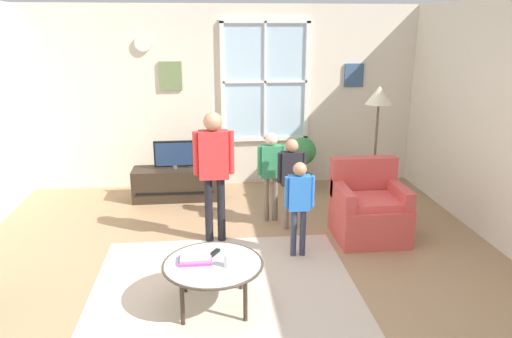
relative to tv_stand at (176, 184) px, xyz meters
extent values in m
cube|color=#9E7A56|center=(0.73, -2.49, -0.23)|extent=(6.23, 6.81, 0.02)
cube|color=beige|center=(0.73, 0.67, 1.09)|extent=(5.63, 0.12, 2.61)
cube|color=silver|center=(1.31, 0.60, 1.32)|extent=(1.23, 0.02, 1.69)
cube|color=white|center=(1.31, 0.58, 2.16)|extent=(1.29, 0.04, 0.06)
cube|color=white|center=(1.31, 0.58, 0.47)|extent=(1.29, 0.04, 0.06)
cube|color=white|center=(0.70, 0.58, 1.32)|extent=(0.06, 0.04, 1.69)
cube|color=white|center=(1.93, 0.58, 1.32)|extent=(0.06, 0.04, 1.69)
cube|color=white|center=(1.31, 0.58, 1.32)|extent=(0.03, 0.04, 1.69)
cube|color=white|center=(1.31, 0.58, 1.32)|extent=(1.23, 0.04, 0.03)
cube|color=#667A4C|center=(-0.04, 0.59, 1.41)|extent=(0.32, 0.03, 0.40)
cube|color=#38567A|center=(2.63, 0.59, 1.40)|extent=(0.28, 0.03, 0.34)
cylinder|color=silver|center=(-0.39, 0.58, 1.87)|extent=(0.24, 0.04, 0.24)
cube|color=#C6B29E|center=(0.57, -2.48, -0.22)|extent=(2.42, 2.14, 0.01)
cube|color=#2D2319|center=(0.00, 0.00, 0.00)|extent=(1.15, 0.42, 0.44)
cube|color=black|center=(0.00, -0.21, -0.07)|extent=(1.04, 0.02, 0.02)
cylinder|color=#4C4C4C|center=(0.00, 0.00, 0.24)|extent=(0.08, 0.08, 0.05)
cube|color=black|center=(0.00, 0.00, 0.43)|extent=(0.54, 0.05, 0.36)
cube|color=navy|center=(0.00, -0.03, 0.43)|extent=(0.50, 0.01, 0.32)
cube|color=#D14C47|center=(2.24, -1.54, -0.01)|extent=(0.76, 0.72, 0.42)
cube|color=#D14C47|center=(2.24, -1.24, 0.43)|extent=(0.76, 0.16, 0.45)
cube|color=#D14C47|center=(1.92, -1.54, 0.30)|extent=(0.12, 0.65, 0.20)
cube|color=#D14C47|center=(2.56, -1.54, 0.30)|extent=(0.12, 0.65, 0.20)
cube|color=#E1524D|center=(2.24, -1.59, 0.24)|extent=(0.61, 0.50, 0.08)
cylinder|color=#99B2B7|center=(0.47, -2.76, 0.18)|extent=(0.83, 0.83, 0.02)
torus|color=#3F3328|center=(0.47, -2.76, 0.18)|extent=(0.86, 0.86, 0.02)
cylinder|color=#33281E|center=(0.22, -2.50, -0.02)|extent=(0.04, 0.04, 0.39)
cylinder|color=#33281E|center=(0.73, -2.50, -0.02)|extent=(0.04, 0.04, 0.39)
cylinder|color=#33281E|center=(0.22, -3.01, -0.02)|extent=(0.04, 0.04, 0.39)
cylinder|color=#33281E|center=(0.73, -3.01, -0.02)|extent=(0.04, 0.04, 0.39)
cube|color=#C7459D|center=(0.33, -2.71, 0.20)|extent=(0.28, 0.19, 0.02)
cube|color=#AAA399|center=(0.33, -2.71, 0.22)|extent=(0.26, 0.15, 0.02)
cylinder|color=white|center=(0.60, -2.82, 0.24)|extent=(0.07, 0.07, 0.10)
cube|color=black|center=(0.49, -2.58, 0.20)|extent=(0.11, 0.14, 0.02)
cylinder|color=black|center=(0.45, -1.43, 0.15)|extent=(0.09, 0.09, 0.74)
cylinder|color=black|center=(0.59, -1.43, 0.15)|extent=(0.09, 0.09, 0.74)
cube|color=red|center=(0.52, -1.43, 0.78)|extent=(0.32, 0.17, 0.52)
sphere|color=#A87A5B|center=(0.52, -1.43, 1.14)|extent=(0.20, 0.20, 0.20)
cylinder|color=red|center=(0.33, -1.45, 0.80)|extent=(0.07, 0.07, 0.47)
cylinder|color=red|center=(0.70, -1.45, 0.80)|extent=(0.07, 0.07, 0.47)
cylinder|color=#726656|center=(1.16, -0.91, 0.06)|extent=(0.07, 0.07, 0.56)
cylinder|color=#726656|center=(1.26, -0.91, 0.06)|extent=(0.07, 0.07, 0.56)
cube|color=#338C59|center=(1.21, -0.91, 0.54)|extent=(0.24, 0.13, 0.40)
sphere|color=beige|center=(1.21, -0.91, 0.81)|extent=(0.15, 0.15, 0.15)
cylinder|color=#338C59|center=(1.07, -0.93, 0.56)|extent=(0.05, 0.05, 0.36)
cylinder|color=#338C59|center=(1.35, -0.93, 0.56)|extent=(0.05, 0.05, 0.36)
cylinder|color=#333851|center=(1.32, -1.89, 0.04)|extent=(0.06, 0.06, 0.51)
cylinder|color=#333851|center=(1.41, -1.89, 0.04)|extent=(0.06, 0.06, 0.51)
cube|color=blue|center=(1.37, -1.89, 0.48)|extent=(0.22, 0.12, 0.36)
sphere|color=#A87A5B|center=(1.37, -1.89, 0.73)|extent=(0.14, 0.14, 0.14)
cylinder|color=blue|center=(1.24, -1.91, 0.49)|extent=(0.05, 0.05, 0.33)
cylinder|color=blue|center=(1.50, -1.91, 0.49)|extent=(0.05, 0.05, 0.33)
cylinder|color=#726656|center=(1.35, -1.19, 0.06)|extent=(0.07, 0.07, 0.55)
cylinder|color=#726656|center=(1.46, -1.19, 0.06)|extent=(0.07, 0.07, 0.55)
cube|color=black|center=(1.41, -1.19, 0.53)|extent=(0.24, 0.12, 0.39)
sphere|color=#A87A5B|center=(1.41, -1.19, 0.80)|extent=(0.15, 0.15, 0.15)
cylinder|color=black|center=(1.27, -1.21, 0.55)|extent=(0.05, 0.05, 0.35)
cylinder|color=black|center=(1.55, -1.21, 0.55)|extent=(0.05, 0.05, 0.35)
cylinder|color=#4C565B|center=(1.82, 0.24, -0.11)|extent=(0.32, 0.32, 0.22)
cylinder|color=#4C7238|center=(1.82, 0.24, 0.08)|extent=(0.02, 0.02, 0.16)
sphere|color=#398743|center=(1.82, 0.24, 0.35)|extent=(0.40, 0.40, 0.40)
cylinder|color=black|center=(2.52, -0.81, -0.20)|extent=(0.26, 0.26, 0.03)
cylinder|color=brown|center=(2.52, -0.81, 0.49)|extent=(0.03, 0.03, 1.42)
cone|color=beige|center=(2.52, -0.81, 1.30)|extent=(0.32, 0.32, 0.22)
camera|label=1|loc=(0.46, -6.45, 2.10)|focal=34.05mm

